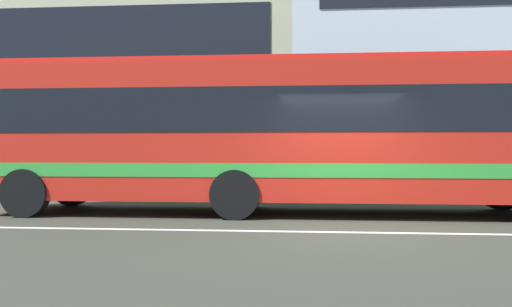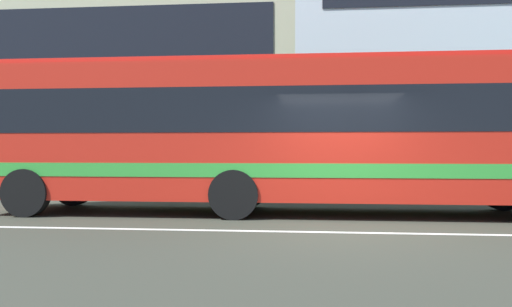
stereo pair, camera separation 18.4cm
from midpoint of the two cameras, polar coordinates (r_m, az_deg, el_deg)
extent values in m
plane|color=#383A2F|center=(9.53, 9.68, -8.06)|extent=(160.00, 160.00, 0.00)
cube|color=silver|center=(9.53, 9.68, -8.04)|extent=(60.00, 0.16, 0.01)
cube|color=#396730|center=(16.39, 15.44, -2.59)|extent=(14.81, 1.10, 1.08)
cube|color=#B8B993|center=(26.80, -16.51, 7.88)|extent=(19.22, 9.90, 9.75)
cube|color=black|center=(22.48, -21.50, 11.33)|extent=(17.68, 0.04, 1.95)
cube|color=red|center=(12.11, 2.54, 2.17)|extent=(12.31, 2.58, 2.84)
cube|color=black|center=(12.13, 2.54, 4.19)|extent=(11.57, 2.59, 0.91)
cube|color=green|center=(12.11, 2.54, -1.53)|extent=(12.06, 2.60, 0.28)
cube|color=red|center=(12.24, 2.54, 9.12)|extent=(11.81, 2.17, 0.12)
cylinder|color=black|center=(14.00, 24.43, -3.31)|extent=(1.00, 0.28, 1.00)
cylinder|color=black|center=(13.36, -0.48, -3.44)|extent=(1.00, 0.28, 1.00)
cylinder|color=black|center=(11.06, -1.83, -4.26)|extent=(1.00, 0.28, 1.00)
cylinder|color=black|center=(14.52, -17.93, -3.15)|extent=(1.00, 0.28, 1.00)
cylinder|color=black|center=(12.43, -22.28, -3.77)|extent=(1.00, 0.28, 1.00)
camera|label=1|loc=(0.09, -89.58, 0.00)|focal=38.75mm
camera|label=2|loc=(0.09, 90.42, 0.00)|focal=38.75mm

